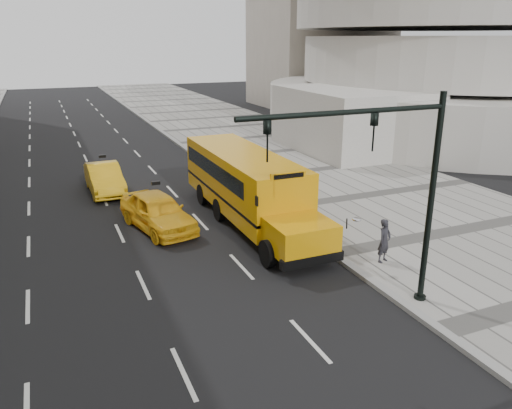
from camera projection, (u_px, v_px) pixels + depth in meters
name	position (u px, v px, depth m)	size (l,w,h in m)	color
ground	(144.00, 230.00, 21.22)	(140.00, 140.00, 0.00)	black
sidewalk_museum	(377.00, 195.00, 25.68)	(12.00, 140.00, 0.15)	#989690
curb_museum	(271.00, 210.00, 23.44)	(0.30, 140.00, 0.15)	gray
school_bus	(245.00, 181.00, 21.93)	(2.96, 11.56, 3.19)	orange
taxi_near	(158.00, 211.00, 21.06)	(1.87, 4.65, 1.58)	yellow
taxi_far	(105.00, 179.00, 26.15)	(1.60, 4.58, 1.51)	yellow
pedestrian	(384.00, 241.00, 17.61)	(0.58, 0.38, 1.59)	#25242A
traffic_signal	(394.00, 180.00, 13.54)	(6.18, 0.36, 6.40)	black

